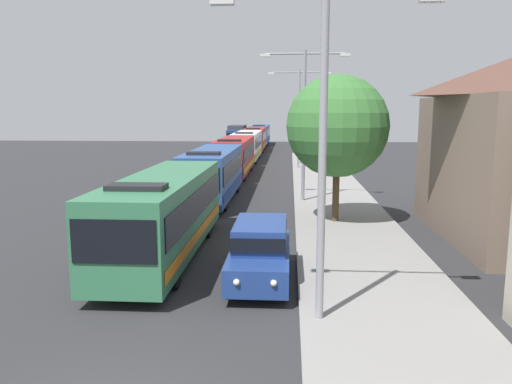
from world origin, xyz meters
The scene contains 12 objects.
bus_lead centered at (-1.30, 10.22, 1.69)m, with size 2.58×10.93×3.21m.
bus_second_in_line centered at (-1.30, 22.27, 1.69)m, with size 2.58×10.94×3.21m.
bus_middle centered at (-1.30, 34.16, 1.69)m, with size 2.58×11.74×3.21m.
bus_fourth_in_line centered at (-1.30, 46.78, 1.69)m, with size 2.58×11.71×3.21m.
bus_rear centered at (-1.30, 58.99, 1.69)m, with size 2.58×11.01×3.21m.
bus_tail_end centered at (-1.30, 71.25, 1.69)m, with size 2.58×11.13×3.21m.
white_suv centered at (2.40, 7.79, 1.03)m, with size 1.86×5.03×1.90m.
box_truck_oncoming centered at (-4.60, 67.53, 1.70)m, with size 2.35×7.27×3.15m.
streetlamp_near centered at (4.10, 4.55, 5.08)m, with size 5.41×0.28×8.08m.
streetlamp_mid centered at (4.10, 21.75, 5.34)m, with size 5.07×0.28×8.62m.
streetlamp_far centered at (4.10, 38.95, 5.49)m, with size 5.66×0.28×8.81m.
roadside_tree centered at (5.52, 16.20, 4.67)m, with size 4.79×4.79×6.92m.
Camera 1 is at (3.30, -7.86, 5.43)m, focal length 35.54 mm.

